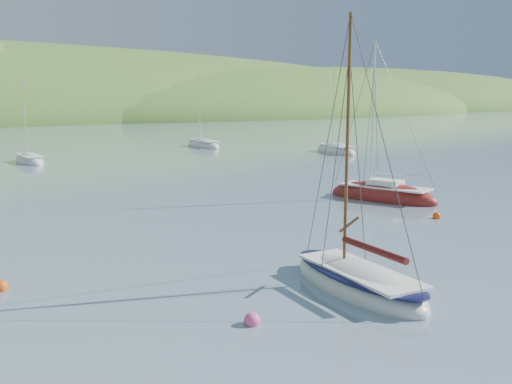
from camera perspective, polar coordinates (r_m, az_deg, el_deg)
ground at (r=20.50m, az=17.44°, el=-9.86°), size 700.00×700.00×0.00m
daysailer_white at (r=20.51m, az=10.12°, el=-8.89°), size 3.08×6.80×10.13m
sloop_red at (r=37.84m, az=12.55°, el=-0.43°), size 4.60×7.83×10.97m
distant_sloop_a at (r=61.54m, az=-21.71°, el=2.90°), size 2.33×6.45×9.16m
distant_sloop_b at (r=74.91m, az=-5.30°, el=4.65°), size 2.95×7.55×10.62m
distant_sloop_d at (r=67.61m, az=7.99°, el=4.06°), size 4.54×8.22×11.12m
mooring_buoys at (r=22.00m, az=1.53°, el=-7.74°), size 22.65×8.53×0.50m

